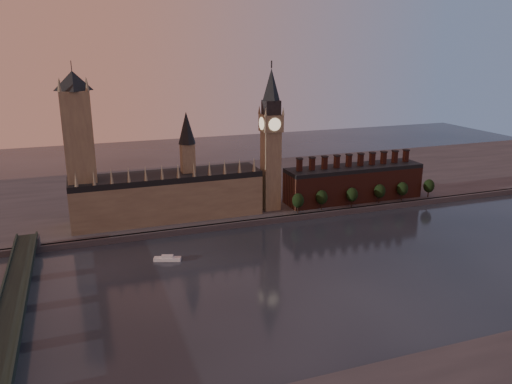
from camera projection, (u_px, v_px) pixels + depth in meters
ground at (327, 277)px, 270.75m from camera, size 900.00×900.00×0.00m
north_bank at (231, 189)px, 431.05m from camera, size 900.00×182.00×4.00m
palace_of_westminster at (169, 194)px, 347.60m from camera, size 130.00×30.30×74.00m
victoria_tower at (79, 146)px, 319.14m from camera, size 24.00×24.00×108.00m
big_ben at (271, 139)px, 357.50m from camera, size 15.00×15.00×107.00m
chimney_block at (353, 182)px, 391.16m from camera, size 110.00×25.00×37.00m
embankment_tree_0 at (298, 201)px, 359.64m from camera, size 8.60×8.60×14.88m
embankment_tree_1 at (322, 197)px, 367.34m from camera, size 8.60×8.60×14.88m
embankment_tree_2 at (352, 195)px, 374.03m from camera, size 8.60×8.60×14.88m
embankment_tree_3 at (380, 191)px, 383.17m from camera, size 8.60×8.60×14.88m
embankment_tree_4 at (402, 189)px, 389.40m from camera, size 8.60×8.60×14.88m
embankment_tree_5 at (429, 186)px, 397.43m from camera, size 8.60×8.60×14.88m
westminster_bridge at (11, 317)px, 215.87m from camera, size 14.00×200.00×11.55m
river_boat at (167, 258)px, 291.12m from camera, size 16.25×9.40×3.13m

